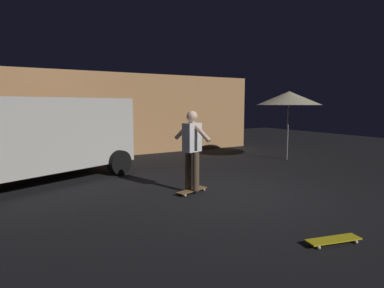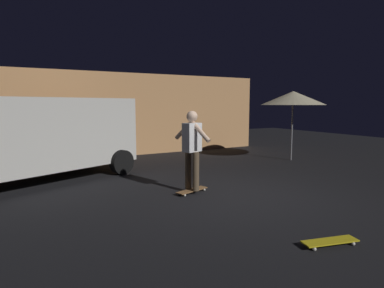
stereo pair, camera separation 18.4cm
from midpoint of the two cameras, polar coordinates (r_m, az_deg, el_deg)
ground_plane at (r=6.87m, az=8.20°, el=-8.86°), size 28.00×28.00×0.00m
low_building at (r=13.28m, az=-15.38°, el=5.18°), size 11.54×3.07×2.99m
parked_van at (r=8.63m, az=-26.78°, el=1.54°), size 4.98×3.58×2.03m
patio_umbrella at (r=11.25m, az=16.31°, el=7.79°), size 2.10×2.10×2.30m
skateboard_ridden at (r=6.92m, az=-0.77°, el=-8.20°), size 0.80×0.42×0.07m
skateboard_spare at (r=4.90m, az=22.71°, el=-15.38°), size 0.81×0.38×0.07m
skater at (r=6.73m, az=-0.78°, el=-0.11°), size 0.43×0.96×1.67m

